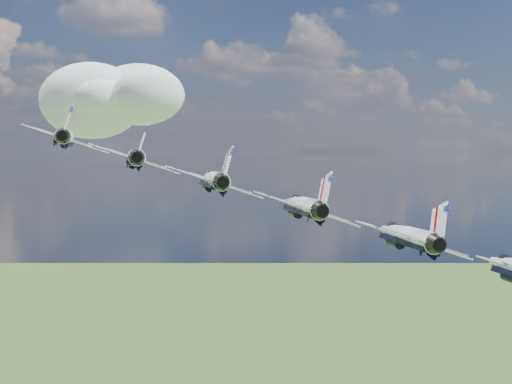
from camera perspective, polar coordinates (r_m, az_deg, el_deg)
name	(u,v)px	position (r m, az deg, el deg)	size (l,w,h in m)	color
cloud_far	(139,100)	(267.68, -9.32, 7.28)	(54.82, 43.07, 21.54)	white
jet_0	(66,137)	(101.68, -14.92, 4.27)	(11.28, 16.70, 4.99)	white
jet_1	(135,157)	(93.60, -9.65, 2.78)	(11.28, 16.70, 4.99)	silver
jet_2	(213,180)	(86.53, -3.46, 1.00)	(11.28, 16.70, 4.99)	white
jet_3	(302,205)	(80.74, 3.71, -1.07)	(11.28, 16.70, 4.99)	white
jet_4	(405,235)	(76.51, 11.84, -3.40)	(11.28, 16.70, 4.99)	silver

